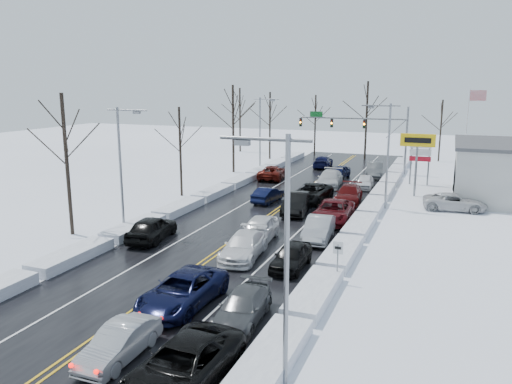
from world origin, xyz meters
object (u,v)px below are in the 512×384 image
at_px(oncoming_car_0, 268,202).
at_px(traffic_signal_mast, 364,127).
at_px(tires_plus_sign, 418,145).
at_px(flagpole, 468,125).

bearing_deg(oncoming_car_0, traffic_signal_mast, -98.66).
relative_size(tires_plus_sign, flagpole, 0.60).
distance_m(flagpole, oncoming_car_0, 28.05).
bearing_deg(traffic_signal_mast, oncoming_car_0, -104.93).
xyz_separation_m(tires_plus_sign, oncoming_car_0, (-12.27, -7.55, -4.99)).
distance_m(tires_plus_sign, oncoming_car_0, 15.24).
height_order(tires_plus_sign, flagpole, flagpole).
bearing_deg(traffic_signal_mast, flagpole, 9.73).
relative_size(traffic_signal_mast, tires_plus_sign, 2.21).
bearing_deg(oncoming_car_0, tires_plus_sign, -142.12).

